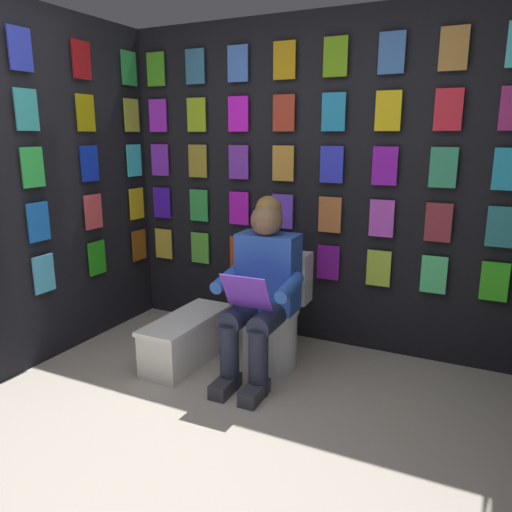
{
  "coord_description": "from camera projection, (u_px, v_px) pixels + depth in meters",
  "views": [
    {
      "loc": [
        -1.27,
        1.61,
        1.57
      ],
      "look_at": [
        0.02,
        -1.03,
        0.85
      ],
      "focal_mm": 34.64,
      "sensor_mm": 36.0,
      "label": 1
    }
  ],
  "objects": [
    {
      "name": "display_wall_right",
      "position": [
        56.0,
        187.0,
        3.51
      ],
      "size": [
        0.14,
        1.88,
        2.41
      ],
      "color": "black",
      "rests_on": "ground"
    },
    {
      "name": "display_wall_back",
      "position": [
        310.0,
        184.0,
        3.71
      ],
      "size": [
        3.11,
        0.14,
        2.41
      ],
      "color": "black",
      "rests_on": "ground"
    },
    {
      "name": "toilet",
      "position": [
        274.0,
        317.0,
        3.47
      ],
      "size": [
        0.41,
        0.56,
        0.77
      ],
      "rotation": [
        0.0,
        0.0,
        0.03
      ],
      "color": "white",
      "rests_on": "ground"
    },
    {
      "name": "comic_longbox_near",
      "position": [
        187.0,
        339.0,
        3.5
      ],
      "size": [
        0.32,
        0.79,
        0.33
      ],
      "rotation": [
        0.0,
        0.0,
        -0.01
      ],
      "color": "white",
      "rests_on": "ground"
    },
    {
      "name": "person_reading",
      "position": [
        261.0,
        289.0,
        3.2
      ],
      "size": [
        0.53,
        0.69,
        1.19
      ],
      "rotation": [
        0.0,
        0.0,
        0.03
      ],
      "color": "blue",
      "rests_on": "ground"
    },
    {
      "name": "ground_plane",
      "position": [
        163.0,
        479.0,
        2.32
      ],
      "size": [
        30.0,
        30.0,
        0.0
      ],
      "primitive_type": "plane",
      "color": "#B2A899"
    }
  ]
}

